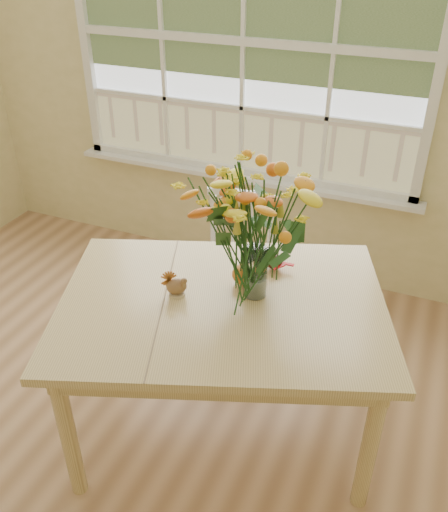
% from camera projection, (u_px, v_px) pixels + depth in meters
% --- Properties ---
extents(wall_back, '(4.00, 0.02, 2.70)m').
position_uv_depth(wall_back, '(245.00, 74.00, 3.36)').
color(wall_back, beige).
rests_on(wall_back, floor).
extents(window, '(2.42, 0.12, 1.74)m').
position_uv_depth(window, '(243.00, 44.00, 3.23)').
color(window, silver).
rests_on(window, wall_back).
extents(dining_table, '(1.68, 1.44, 0.76)m').
position_uv_depth(dining_table, '(222.00, 318.00, 2.40)').
color(dining_table, tan).
rests_on(dining_table, floor).
extents(windsor_chair, '(0.43, 0.41, 0.86)m').
position_uv_depth(windsor_chair, '(237.00, 258.00, 3.16)').
color(windsor_chair, white).
rests_on(windsor_chair, floor).
extents(flower_vase, '(0.48, 0.48, 0.57)m').
position_uv_depth(flower_vase, '(257.00, 226.00, 2.22)').
color(flower_vase, white).
rests_on(flower_vase, dining_table).
extents(pumpkin, '(0.12, 0.12, 0.09)m').
position_uv_depth(pumpkin, '(245.00, 275.00, 2.44)').
color(pumpkin, '#C55C17').
rests_on(pumpkin, dining_table).
extents(turkey_figurine, '(0.11, 0.11, 0.11)m').
position_uv_depth(turkey_figurine, '(177.00, 286.00, 2.37)').
color(turkey_figurine, '#CCB78C').
rests_on(turkey_figurine, dining_table).
extents(dark_gourd, '(0.13, 0.10, 0.07)m').
position_uv_depth(dark_gourd, '(274.00, 262.00, 2.55)').
color(dark_gourd, '#38160F').
rests_on(dark_gourd, dining_table).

